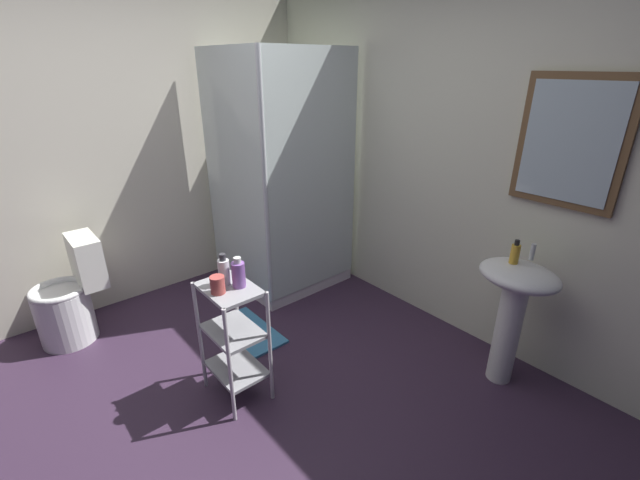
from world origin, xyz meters
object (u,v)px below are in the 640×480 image
Objects in this scene: pedestal_sink at (514,300)px; bath_mat at (244,333)px; toilet at (70,300)px; hand_soap_bottle at (515,253)px; lotion_bottle_white at (224,271)px; rinse_cup at (218,285)px; shower_stall at (280,236)px; storage_cart at (233,333)px; conditioner_bottle_purple at (238,274)px.

pedestal_sink reaches higher than bath_mat.
pedestal_sink is 1.88m from bath_mat.
toilet is 1.27× the size of bath_mat.
toilet is 3.00m from hand_soap_bottle.
hand_soap_bottle is 0.24× the size of bath_mat.
pedestal_sink is 4.34× the size of lotion_bottle_white.
rinse_cup is at bearing -38.31° from bath_mat.
shower_stall reaches higher than storage_cart.
conditioner_bottle_purple is (-0.91, -1.29, -0.05)m from hand_soap_bottle.
pedestal_sink is at bearing 9.56° from shower_stall.
bath_mat is at bearing 146.17° from storage_cart.
shower_stall is 11.31× the size of conditioner_bottle_purple.
shower_stall reaches higher than conditioner_bottle_purple.
shower_stall is at bearing 135.74° from conditioner_bottle_purple.
toilet is at bearing -153.42° from lotion_bottle_white.
hand_soap_bottle is (-0.05, -0.01, 0.29)m from pedestal_sink.
hand_soap_bottle reaches higher than conditioner_bottle_purple.
rinse_cup is 0.16× the size of bath_mat.
bath_mat is (-0.49, 0.33, -0.43)m from storage_cart.
toilet is 1.26m from bath_mat.
storage_cart is (-0.98, -1.35, -0.14)m from pedestal_sink.
rinse_cup is at bearing -50.55° from lotion_bottle_white.
toilet reaches higher than bath_mat.
bath_mat is at bearing 151.82° from conditioner_bottle_purple.
rinse_cup is at bearing -95.99° from conditioner_bottle_purple.
conditioner_bottle_purple is 0.29× the size of bath_mat.
conditioner_bottle_purple is (0.07, 0.05, -0.00)m from lotion_bottle_white.
rinse_cup reaches higher than toilet.
rinse_cup is at bearing 22.76° from toilet.
pedestal_sink is at bearing 41.01° from toilet.
lotion_bottle_white is (-0.05, 0.00, 0.38)m from storage_cart.
toilet is at bearing -138.48° from hand_soap_bottle.
lotion_bottle_white is at bearing -126.19° from hand_soap_bottle.
toilet is at bearing -129.67° from bath_mat.
lotion_bottle_white is 1.91× the size of rinse_cup.
hand_soap_bottle reaches higher than bath_mat.
hand_soap_bottle is (1.90, 0.32, 0.41)m from shower_stall.
lotion_bottle_white is at bearing 129.45° from rinse_cup.
lotion_bottle_white reaches higher than conditioner_bottle_purple.
conditioner_bottle_purple is at bearing -28.18° from bath_mat.
pedestal_sink is at bearing 55.78° from rinse_cup.
hand_soap_bottle is (2.21, 1.95, 0.56)m from toilet.
conditioner_bottle_purple is 1.81× the size of rinse_cup.
storage_cart is at bearing -124.85° from hand_soap_bottle.
hand_soap_bottle is at bearing 41.52° from toilet.
shower_stall is at bearing 131.97° from rinse_cup.
conditioner_bottle_purple is (0.03, 0.05, 0.38)m from storage_cart.
conditioner_bottle_purple is at bearing -44.26° from shower_stall.
rinse_cup is (-0.92, -1.41, -0.08)m from hand_soap_bottle.
shower_stall reaches higher than hand_soap_bottle.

